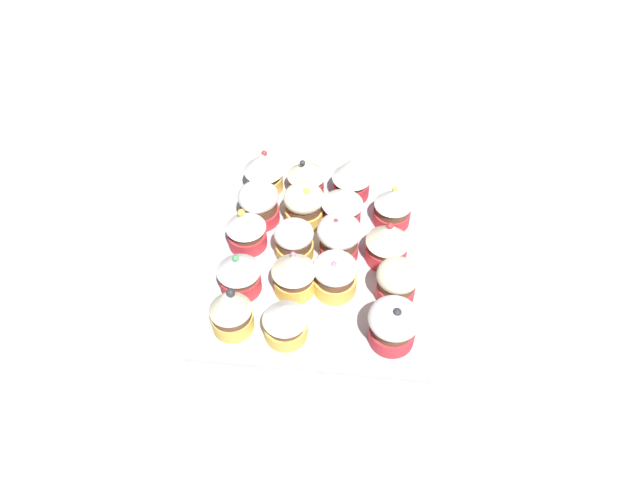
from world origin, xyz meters
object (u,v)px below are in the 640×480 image
(cupcake_9, at_px, (339,237))
(cupcake_6, at_px, (397,281))
(cupcake_8, at_px, (294,240))
(cupcake_14, at_px, (393,206))
(cupcake_2, at_px, (393,324))
(cupcake_4, at_px, (294,272))
(cupcake_13, at_px, (342,205))
(cupcake_17, at_px, (352,176))
(cupcake_1, at_px, (285,320))
(cupcake_3, at_px, (239,272))
(cupcake_10, at_px, (388,242))
(cupcake_7, at_px, (246,228))
(baking_tray, at_px, (320,256))
(cupcake_0, at_px, (230,309))
(cupcake_11, at_px, (259,203))
(cupcake_12, at_px, (304,205))
(cupcake_15, at_px, (264,170))
(cupcake_5, at_px, (335,275))
(cupcake_16, at_px, (306,176))

(cupcake_9, bearing_deg, cupcake_6, -40.07)
(cupcake_8, distance_m, cupcake_14, 0.16)
(cupcake_2, bearing_deg, cupcake_4, 153.04)
(cupcake_2, height_order, cupcake_13, cupcake_2)
(cupcake_8, bearing_deg, cupcake_17, 61.22)
(cupcake_1, bearing_deg, cupcake_3, 136.67)
(cupcake_10, relative_size, cupcake_14, 1.08)
(cupcake_7, xyz_separation_m, cupcake_9, (0.14, -0.01, 0.00))
(cupcake_10, bearing_deg, cupcake_17, 114.52)
(baking_tray, bearing_deg, cupcake_17, 73.84)
(cupcake_1, xyz_separation_m, cupcake_7, (-0.08, 0.15, 0.00))
(cupcake_0, xyz_separation_m, cupcake_17, (0.14, 0.27, 0.00))
(cupcake_10, xyz_separation_m, cupcake_11, (-0.20, 0.06, -0.00))
(cupcake_3, height_order, cupcake_4, same)
(cupcake_6, relative_size, cupcake_12, 0.98)
(cupcake_13, relative_size, cupcake_17, 0.89)
(cupcake_7, xyz_separation_m, cupcake_15, (0.01, 0.12, 0.00))
(cupcake_5, xyz_separation_m, cupcake_17, (0.01, 0.19, 0.01))
(cupcake_3, distance_m, cupcake_13, 0.19)
(baking_tray, bearing_deg, cupcake_12, 115.40)
(cupcake_4, height_order, cupcake_6, cupcake_4)
(cupcake_1, distance_m, cupcake_11, 0.22)
(cupcake_16, distance_m, cupcake_17, 0.07)
(cupcake_2, distance_m, cupcake_6, 0.07)
(cupcake_0, relative_size, cupcake_13, 1.22)
(cupcake_6, bearing_deg, cupcake_15, 136.93)
(baking_tray, xyz_separation_m, cupcake_5, (0.03, -0.06, 0.04))
(cupcake_5, distance_m, cupcake_12, 0.14)
(cupcake_7, height_order, cupcake_10, cupcake_10)
(cupcake_3, height_order, cupcake_5, cupcake_3)
(cupcake_15, xyz_separation_m, cupcake_17, (0.14, -0.00, 0.00))
(cupcake_5, height_order, cupcake_13, cupcake_13)
(cupcake_2, bearing_deg, cupcake_16, 118.01)
(cupcake_12, bearing_deg, cupcake_14, 4.39)
(cupcake_11, bearing_deg, cupcake_9, -25.16)
(baking_tray, relative_size, cupcake_11, 5.66)
(cupcake_11, bearing_deg, baking_tray, -31.42)
(cupcake_5, distance_m, cupcake_16, 0.20)
(cupcake_11, bearing_deg, cupcake_14, 4.23)
(cupcake_4, bearing_deg, cupcake_1, -91.13)
(cupcake_10, relative_size, cupcake_16, 1.11)
(cupcake_6, distance_m, cupcake_15, 0.29)
(cupcake_3, distance_m, cupcake_16, 0.22)
(cupcake_2, relative_size, cupcake_10, 0.96)
(cupcake_1, distance_m, cupcake_12, 0.21)
(cupcake_15, bearing_deg, cupcake_3, -90.26)
(cupcake_4, distance_m, cupcake_5, 0.06)
(cupcake_0, xyz_separation_m, cupcake_7, (-0.01, 0.15, -0.01))
(cupcake_6, height_order, cupcake_14, same)
(cupcake_0, bearing_deg, cupcake_4, 43.73)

